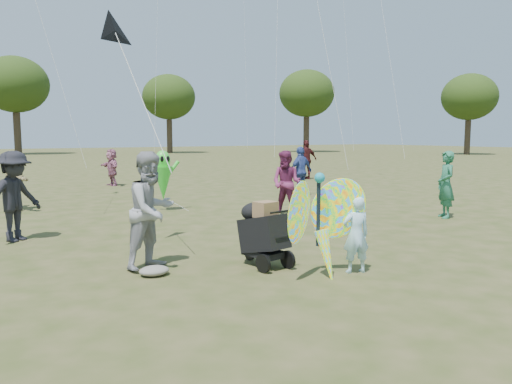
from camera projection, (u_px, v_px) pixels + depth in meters
ground at (313, 265)px, 8.39m from camera, size 160.00×160.00×0.00m
child_girl at (356, 235)px, 7.85m from camera, size 0.51×0.41×1.22m
adult_man at (152, 210)px, 8.11m from camera, size 1.14×1.04×1.91m
grey_bag at (154, 271)px, 7.75m from camera, size 0.47×0.38×0.15m
crowd_b at (15, 196)px, 10.17m from camera, size 1.37×1.27×1.85m
crowd_c at (301, 171)px, 17.69m from camera, size 1.09×0.60×1.76m
crowd_d at (13, 181)px, 14.33m from camera, size 0.65×1.64×1.73m
crowd_e at (286, 183)px, 13.55m from camera, size 0.98×1.06×1.75m
crowd_f at (446, 185)px, 13.05m from camera, size 0.69×0.77×1.76m
crowd_h at (306, 160)px, 24.45m from camera, size 1.17×0.59×1.92m
crowd_j at (112, 167)px, 21.38m from camera, size 0.62×1.51×1.58m
jogging_stroller at (262, 229)px, 8.28m from camera, size 0.61×1.10×1.09m
butterfly_kite at (322, 224)px, 7.57m from camera, size 1.74×0.75×1.81m
delta_kite_rig at (115, 32)px, 8.93m from camera, size 0.93×1.68×2.90m
alien_kite at (163, 177)px, 14.23m from camera, size 1.12×0.69×1.74m
tree_line at (48, 85)px, 47.40m from camera, size 91.78×33.60×10.79m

